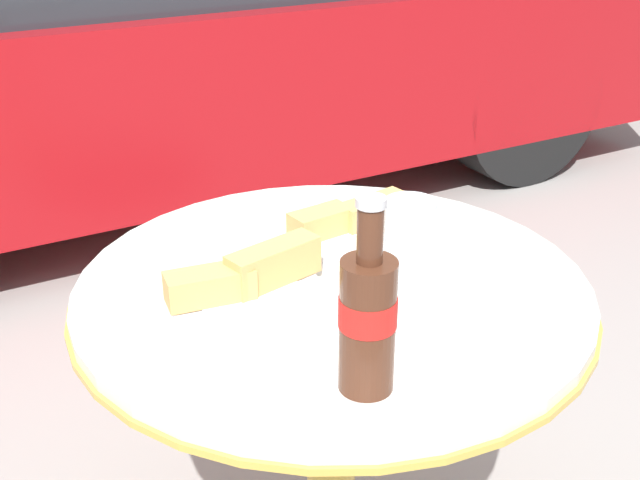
# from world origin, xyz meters

# --- Properties ---
(bistro_table) EXTENTS (0.78, 0.78, 0.71)m
(bistro_table) POSITION_xyz_m (0.00, 0.00, 0.54)
(bistro_table) COLOR gold
(bistro_table) RESTS_ON ground_plane
(cola_bottle_left) EXTENTS (0.07, 0.07, 0.24)m
(cola_bottle_left) POSITION_xyz_m (-0.10, -0.25, 0.81)
(cola_bottle_left) COLOR #4C2819
(cola_bottle_left) RESTS_ON bistro_table
(drinking_glass) EXTENTS (0.08, 0.08, 0.13)m
(drinking_glass) POSITION_xyz_m (0.09, -0.06, 0.77)
(drinking_glass) COLOR black
(drinking_glass) RESTS_ON bistro_table
(lunch_plate_near) EXTENTS (0.23, 0.23, 0.06)m
(lunch_plate_near) POSITION_xyz_m (0.10, 0.13, 0.73)
(lunch_plate_near) COLOR white
(lunch_plate_near) RESTS_ON bistro_table
(lunch_plate_far) EXTENTS (0.24, 0.22, 0.07)m
(lunch_plate_far) POSITION_xyz_m (-0.13, 0.01, 0.74)
(lunch_plate_far) COLOR white
(lunch_plate_far) RESTS_ON bistro_table
(parked_car) EXTENTS (4.17, 1.69, 1.23)m
(parked_car) POSITION_xyz_m (0.50, 2.30, 0.60)
(parked_car) COLOR #9E0F14
(parked_car) RESTS_ON ground_plane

